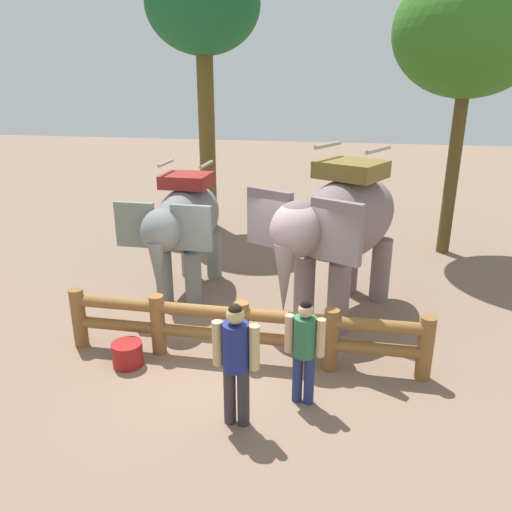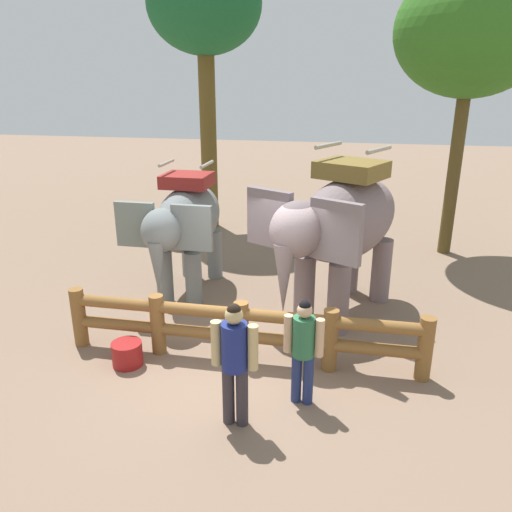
{
  "view_description": "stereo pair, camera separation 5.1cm",
  "coord_description": "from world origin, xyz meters",
  "px_view_note": "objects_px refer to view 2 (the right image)",
  "views": [
    {
      "loc": [
        1.58,
        -6.93,
        4.44
      ],
      "look_at": [
        0.0,
        1.41,
        1.4
      ],
      "focal_mm": 35.28,
      "sensor_mm": 36.0,
      "label": 1
    },
    {
      "loc": [
        1.63,
        -6.92,
        4.44
      ],
      "look_at": [
        0.0,
        1.41,
        1.4
      ],
      "focal_mm": 35.28,
      "sensor_mm": 36.0,
      "label": 2
    }
  ],
  "objects_px": {
    "elephant_near_left": "(186,223)",
    "tree_far_left": "(204,10)",
    "tree_back_center": "(473,32)",
    "log_fence": "(241,328)",
    "elephant_center": "(342,225)",
    "tourist_man_in_blue": "(303,345)",
    "tourist_woman_in_black": "(235,357)",
    "feed_bucket": "(127,354)"
  },
  "relations": [
    {
      "from": "tourist_man_in_blue",
      "to": "elephant_near_left",
      "type": "bearing_deg",
      "value": 129.54
    },
    {
      "from": "log_fence",
      "to": "tourist_woman_in_black",
      "type": "distance_m",
      "value": 1.65
    },
    {
      "from": "log_fence",
      "to": "tree_back_center",
      "type": "relative_size",
      "value": 0.86
    },
    {
      "from": "log_fence",
      "to": "tree_back_center",
      "type": "xyz_separation_m",
      "value": [
        4.13,
        6.38,
        4.82
      ]
    },
    {
      "from": "elephant_near_left",
      "to": "tourist_man_in_blue",
      "type": "height_order",
      "value": "elephant_near_left"
    },
    {
      "from": "log_fence",
      "to": "tourist_man_in_blue",
      "type": "xyz_separation_m",
      "value": [
        1.1,
        -0.93,
        0.32
      ]
    },
    {
      "from": "tree_far_left",
      "to": "tourist_woman_in_black",
      "type": "bearing_deg",
      "value": -72.15
    },
    {
      "from": "tourist_woman_in_black",
      "to": "feed_bucket",
      "type": "distance_m",
      "value": 2.48
    },
    {
      "from": "elephant_center",
      "to": "tourist_woman_in_black",
      "type": "distance_m",
      "value": 3.91
    },
    {
      "from": "feed_bucket",
      "to": "tree_far_left",
      "type": "bearing_deg",
      "value": 96.3
    },
    {
      "from": "tourist_woman_in_black",
      "to": "tree_back_center",
      "type": "relative_size",
      "value": 0.25
    },
    {
      "from": "elephant_near_left",
      "to": "tree_far_left",
      "type": "relative_size",
      "value": 0.42
    },
    {
      "from": "elephant_center",
      "to": "tourist_woman_in_black",
      "type": "height_order",
      "value": "elephant_center"
    },
    {
      "from": "elephant_center",
      "to": "elephant_near_left",
      "type": "bearing_deg",
      "value": 172.21
    },
    {
      "from": "elephant_near_left",
      "to": "feed_bucket",
      "type": "distance_m",
      "value": 3.28
    },
    {
      "from": "tree_far_left",
      "to": "tree_back_center",
      "type": "relative_size",
      "value": 1.1
    },
    {
      "from": "tree_back_center",
      "to": "feed_bucket",
      "type": "bearing_deg",
      "value": -130.81
    },
    {
      "from": "tourist_man_in_blue",
      "to": "tree_far_left",
      "type": "distance_m",
      "value": 10.72
    },
    {
      "from": "feed_bucket",
      "to": "elephant_center",
      "type": "bearing_deg",
      "value": 37.89
    },
    {
      "from": "elephant_near_left",
      "to": "elephant_center",
      "type": "height_order",
      "value": "elephant_center"
    },
    {
      "from": "tourist_man_in_blue",
      "to": "feed_bucket",
      "type": "distance_m",
      "value": 3.02
    },
    {
      "from": "elephant_center",
      "to": "tourist_man_in_blue",
      "type": "bearing_deg",
      "value": -97.11
    },
    {
      "from": "tree_far_left",
      "to": "elephant_center",
      "type": "bearing_deg",
      "value": -53.2
    },
    {
      "from": "elephant_near_left",
      "to": "tree_back_center",
      "type": "distance_m",
      "value": 8.01
    },
    {
      "from": "log_fence",
      "to": "feed_bucket",
      "type": "xyz_separation_m",
      "value": [
        -1.79,
        -0.48,
        -0.4
      ]
    },
    {
      "from": "tourist_man_in_blue",
      "to": "feed_bucket",
      "type": "height_order",
      "value": "tourist_man_in_blue"
    },
    {
      "from": "log_fence",
      "to": "elephant_center",
      "type": "distance_m",
      "value": 2.82
    },
    {
      "from": "log_fence",
      "to": "tourist_woman_in_black",
      "type": "bearing_deg",
      "value": -80.27
    },
    {
      "from": "log_fence",
      "to": "elephant_near_left",
      "type": "height_order",
      "value": "elephant_near_left"
    },
    {
      "from": "elephant_near_left",
      "to": "feed_bucket",
      "type": "height_order",
      "value": "elephant_near_left"
    },
    {
      "from": "elephant_center",
      "to": "tourist_man_in_blue",
      "type": "xyz_separation_m",
      "value": [
        -0.37,
        -2.99,
        -0.91
      ]
    },
    {
      "from": "elephant_center",
      "to": "tourist_woman_in_black",
      "type": "xyz_separation_m",
      "value": [
        -1.2,
        -3.63,
        -0.81
      ]
    },
    {
      "from": "tourist_woman_in_black",
      "to": "tree_far_left",
      "type": "bearing_deg",
      "value": 107.85
    },
    {
      "from": "tree_far_left",
      "to": "tourist_man_in_blue",
      "type": "bearing_deg",
      "value": -66.11
    },
    {
      "from": "elephant_near_left",
      "to": "tree_back_center",
      "type": "height_order",
      "value": "tree_back_center"
    },
    {
      "from": "tourist_woman_in_black",
      "to": "tree_far_left",
      "type": "height_order",
      "value": "tree_far_left"
    },
    {
      "from": "elephant_near_left",
      "to": "tourist_man_in_blue",
      "type": "bearing_deg",
      "value": -50.46
    },
    {
      "from": "log_fence",
      "to": "tree_far_left",
      "type": "height_order",
      "value": "tree_far_left"
    },
    {
      "from": "feed_bucket",
      "to": "elephant_near_left",
      "type": "bearing_deg",
      "value": 88.81
    },
    {
      "from": "tree_back_center",
      "to": "feed_bucket",
      "type": "xyz_separation_m",
      "value": [
        -5.92,
        -6.86,
        -5.22
      ]
    },
    {
      "from": "tree_far_left",
      "to": "feed_bucket",
      "type": "relative_size",
      "value": 15.55
    },
    {
      "from": "log_fence",
      "to": "tourist_man_in_blue",
      "type": "height_order",
      "value": "tourist_man_in_blue"
    }
  ]
}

